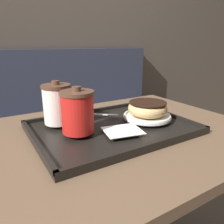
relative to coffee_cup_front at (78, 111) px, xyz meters
name	(u,v)px	position (x,y,z in m)	size (l,w,h in m)	color
wall_behind	(28,18)	(0.12, 1.09, 0.36)	(8.00, 0.05, 2.40)	brown
booth_bench	(76,143)	(0.32, 0.86, -0.53)	(1.42, 0.44, 1.00)	#33384C
cafe_table	(113,176)	(0.12, -0.01, -0.26)	(0.96, 0.71, 0.76)	brown
serving_tray	(112,128)	(0.12, 0.01, -0.08)	(0.51, 0.38, 0.02)	black
napkin_paper	(121,131)	(0.11, -0.07, -0.06)	(0.13, 0.12, 0.00)	white
coffee_cup_front	(78,111)	(0.00, 0.00, 0.00)	(0.10, 0.10, 0.14)	red
coffee_cup_rear	(57,104)	(-0.03, 0.11, 0.00)	(0.09, 0.09, 0.14)	white
plate_with_chocolate_donut	(148,116)	(0.26, -0.01, -0.06)	(0.17, 0.17, 0.01)	white
donut_chocolate_glazed	(148,108)	(0.26, -0.01, -0.03)	(0.14, 0.14, 0.04)	#DBB270
spoon	(89,113)	(0.10, 0.13, -0.06)	(0.13, 0.11, 0.01)	silver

